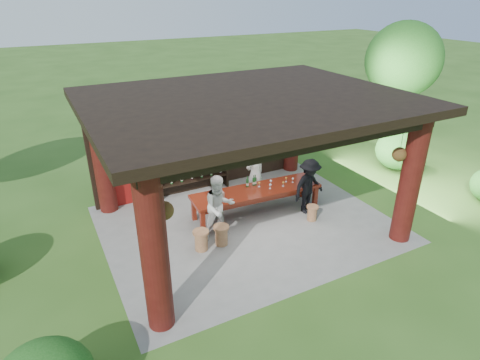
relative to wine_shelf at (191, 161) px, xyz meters
name	(u,v)px	position (x,y,z in m)	size (l,w,h in m)	color
ground	(247,224)	(0.61, -2.45, -1.05)	(90.00, 90.00, 0.00)	#2D5119
pavilion	(239,145)	(0.60, -2.02, 1.09)	(7.50, 6.00, 3.60)	slate
wine_shelf	(191,161)	(0.00, 0.00, 0.00)	(2.36, 0.36, 2.08)	black
tasting_table	(256,193)	(1.12, -2.06, -0.41)	(3.73, 1.18, 0.75)	#541D0C
stool_near_left	(221,235)	(-0.41, -3.00, -0.77)	(0.39, 0.39, 0.52)	brown
stool_near_right	(312,213)	(2.30, -3.10, -0.82)	(0.33, 0.33, 0.43)	brown
stool_far_left	(201,240)	(-0.94, -2.98, -0.77)	(0.40, 0.40, 0.53)	brown
host	(255,174)	(1.44, -1.40, -0.16)	(0.65, 0.43, 1.78)	white
guest_woman	(219,207)	(-0.29, -2.65, -0.20)	(0.82, 0.64, 1.69)	silver
guest_man	(309,186)	(2.46, -2.66, -0.24)	(1.04, 0.60, 1.61)	black
table_bottles	(252,181)	(1.14, -1.79, -0.14)	(0.33, 0.09, 0.31)	#194C1E
table_glasses	(277,183)	(1.78, -2.09, -0.22)	(1.06, 0.35, 0.15)	silver
napkin_basket	(219,194)	(0.01, -1.97, -0.23)	(0.26, 0.18, 0.14)	#BF6672
shrubs	(275,188)	(1.84, -1.92, -0.49)	(15.11, 9.27, 1.36)	#194C14
trees	(314,80)	(3.58, -1.09, 2.32)	(20.43, 11.22, 4.80)	#3F2819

